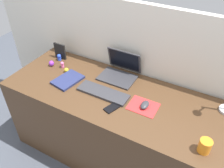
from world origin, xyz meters
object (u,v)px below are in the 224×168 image
at_px(coffee_mug, 205,146).
at_px(toy_figurine_yellow, 66,70).
at_px(cell_phone, 113,107).
at_px(toy_figurine_purple, 51,63).
at_px(toy_figurine_blue, 59,57).
at_px(picture_frame, 60,51).
at_px(mouse, 145,105).
at_px(notebook_pad, 68,80).
at_px(keyboard, 103,93).
at_px(laptop, 120,70).
at_px(toy_figurine_pink, 62,64).

xyz_separation_m(coffee_mug, toy_figurine_yellow, (-1.22, 0.26, -0.02)).
height_order(cell_phone, toy_figurine_purple, toy_figurine_purple).
bearing_deg(toy_figurine_blue, cell_phone, -23.56).
xyz_separation_m(picture_frame, toy_figurine_purple, (0.01, -0.15, -0.05)).
xyz_separation_m(mouse, toy_figurine_yellow, (-0.77, 0.08, -0.00)).
relative_size(picture_frame, toy_figurine_purple, 2.98).
distance_m(notebook_pad, coffee_mug, 1.14).
relative_size(keyboard, picture_frame, 2.73).
distance_m(cell_phone, picture_frame, 0.85).
distance_m(laptop, toy_figurine_pink, 0.53).
bearing_deg(picture_frame, coffee_mug, -16.78).
bearing_deg(toy_figurine_pink, keyboard, -15.50).
bearing_deg(toy_figurine_blue, toy_figurine_pink, -38.87).
bearing_deg(mouse, notebook_pad, -178.59).
bearing_deg(cell_phone, toy_figurine_blue, 176.17).
height_order(coffee_mug, toy_figurine_yellow, coffee_mug).
relative_size(toy_figurine_purple, toy_figurine_pink, 0.88).
distance_m(toy_figurine_purple, toy_figurine_yellow, 0.18).
xyz_separation_m(laptop, toy_figurine_yellow, (-0.43, -0.19, -0.03)).
relative_size(picture_frame, coffee_mug, 1.66).
bearing_deg(picture_frame, toy_figurine_purple, -85.36).
bearing_deg(laptop, toy_figurine_purple, -164.28).
height_order(notebook_pad, coffee_mug, coffee_mug).
bearing_deg(notebook_pad, toy_figurine_yellow, 141.96).
xyz_separation_m(mouse, picture_frame, (-0.96, 0.24, 0.05)).
bearing_deg(toy_figurine_yellow, keyboard, -12.81).
distance_m(notebook_pad, toy_figurine_purple, 0.29).
height_order(mouse, coffee_mug, coffee_mug).
bearing_deg(toy_figurine_pink, toy_figurine_purple, -165.14).
relative_size(picture_frame, toy_figurine_yellow, 3.58).
xyz_separation_m(keyboard, toy_figurine_yellow, (-0.43, 0.10, 0.01)).
height_order(notebook_pad, toy_figurine_yellow, toy_figurine_yellow).
distance_m(keyboard, toy_figurine_blue, 0.65).
relative_size(toy_figurine_purple, toy_figurine_yellow, 1.20).
bearing_deg(toy_figurine_yellow, cell_phone, -19.44).
distance_m(cell_phone, toy_figurine_pink, 0.69).
xyz_separation_m(laptop, mouse, (0.34, -0.27, -0.03)).
xyz_separation_m(keyboard, cell_phone, (0.14, -0.10, -0.01)).
xyz_separation_m(laptop, toy_figurine_purple, (-0.61, -0.17, -0.03)).
height_order(cell_phone, toy_figurine_pink, toy_figurine_pink).
relative_size(notebook_pad, toy_figurine_purple, 4.77).
xyz_separation_m(picture_frame, toy_figurine_yellow, (0.19, -0.16, -0.05)).
height_order(toy_figurine_purple, toy_figurine_pink, toy_figurine_pink).
distance_m(picture_frame, toy_figurine_blue, 0.06).
bearing_deg(keyboard, toy_figurine_yellow, 167.19).
xyz_separation_m(keyboard, coffee_mug, (0.79, -0.17, 0.04)).
height_order(coffee_mug, toy_figurine_pink, coffee_mug).
relative_size(notebook_pad, picture_frame, 1.60).
distance_m(keyboard, mouse, 0.34).
height_order(mouse, toy_figurine_blue, toy_figurine_blue).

